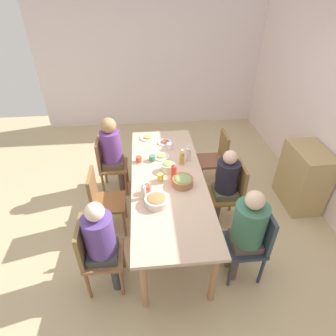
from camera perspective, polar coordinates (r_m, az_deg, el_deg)
The scene contains 29 objects.
ground_plane at distance 3.90m, azimuth -0.00°, elevation -11.20°, with size 7.49×7.49×0.00m, color #C8B287.
wall_left at distance 6.05m, azimuth -3.08°, elevation 20.63°, with size 0.12×4.62×2.60m, color silver.
dining_table at distance 3.42m, azimuth -0.00°, elevation -3.09°, with size 2.44×0.88×0.78m.
chair_0 at distance 3.70m, azimuth 12.82°, elevation -4.56°, with size 0.40×0.40×0.90m.
person_0 at distance 3.57m, azimuth 11.71°, elevation -2.77°, with size 0.30×0.30×1.12m.
chair_1 at distance 3.58m, azimuth -13.27°, elevation -6.16°, with size 0.40×0.40×0.90m.
chair_2 at distance 4.32m, azimuth 9.86°, elevation 2.31°, with size 0.40×0.40×0.90m.
chair_3 at distance 3.16m, azimuth 16.98°, elevation -13.95°, with size 0.40×0.40×0.90m.
person_3 at distance 2.98m, azimuth 16.01°, elevation -11.65°, with size 0.33×0.33×1.17m.
chair_4 at distance 4.22m, azimuth -12.24°, elevation 1.13°, with size 0.40×0.40×0.90m.
person_4 at distance 4.09m, azimuth -11.36°, elevation 3.76°, with size 0.30×0.30×1.22m.
chair_5 at distance 3.02m, azimuth -14.78°, elevation -16.38°, with size 0.40×0.40×0.90m.
person_5 at distance 2.87m, azimuth -13.47°, elevation -14.11°, with size 0.30×0.30×1.16m.
plate_0 at distance 4.21m, azimuth -4.09°, elevation 6.30°, with size 0.25×0.25×0.04m.
plate_1 at distance 4.08m, azimuth -0.66°, elevation 5.35°, with size 0.21×0.21×0.04m.
plate_2 at distance 3.75m, azimuth -1.36°, elevation 2.43°, with size 0.22×0.22×0.04m.
bowl_0 at distance 3.47m, azimuth -0.07°, elevation 0.27°, with size 0.16×0.16×0.12m.
bowl_1 at distance 3.24m, azimuth 3.02°, elevation -2.70°, with size 0.25×0.25×0.12m.
bowl_2 at distance 2.99m, azimuth -2.37°, elevation -6.67°, with size 0.26×0.26×0.10m.
cup_0 at distance 3.68m, azimuth -3.23°, elevation 2.05°, with size 0.12×0.09×0.07m.
cup_1 at distance 3.32m, azimuth -1.56°, elevation -1.92°, with size 0.11×0.07×0.09m.
cup_2 at distance 3.91m, azimuth 0.36°, elevation 4.50°, with size 0.11×0.08×0.09m.
cup_3 at distance 3.67m, azimuth -6.01°, elevation 1.77°, with size 0.11×0.08×0.07m.
cup_4 at distance 3.14m, azimuth -4.35°, elevation -4.32°, with size 0.12×0.08×0.10m.
bottle_0 at distance 3.28m, azimuth 1.19°, elevation -0.87°, with size 0.06×0.06×0.24m.
bottle_1 at distance 3.64m, azimuth 4.21°, elevation 2.96°, with size 0.06×0.06×0.23m.
bottle_2 at distance 3.04m, azimuth -5.04°, elevation -4.78°, with size 0.06×0.06×0.21m.
bottle_3 at distance 3.57m, azimuth 2.87°, elevation 2.20°, with size 0.06×0.06×0.21m.
side_cabinet at distance 4.37m, azimuth 25.99°, elevation -1.71°, with size 0.70×0.44×0.90m, color tan.
Camera 1 is at (2.67, -0.26, 2.82)m, focal length 29.70 mm.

